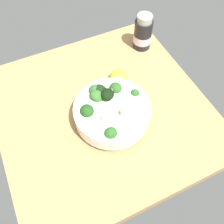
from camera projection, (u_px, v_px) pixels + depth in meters
ground_plane at (102, 112)px, 77.07cm from camera, size 61.24×61.24×4.72cm
bowl_of_broccoli at (111, 111)px, 69.59cm from camera, size 21.24×21.24×9.69cm
lemon_wedge at (118, 77)px, 78.73cm from camera, size 8.05×7.94×4.66cm
bottle_tall at (143, 34)px, 85.21cm from camera, size 6.24×6.24×12.61cm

